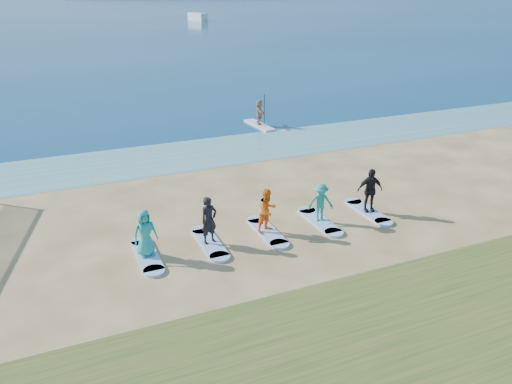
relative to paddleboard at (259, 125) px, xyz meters
name	(u,v)px	position (x,y,z in m)	size (l,w,h in m)	color
ground	(241,248)	(-6.90, -14.29, -0.06)	(600.00, 600.00, 0.00)	tan
shallow_water	(168,157)	(-6.90, -3.79, -0.05)	(600.00, 600.00, 0.00)	teal
ocean	(49,12)	(-6.90, 145.71, -0.05)	(600.00, 600.00, 0.00)	navy
paddleboard	(259,125)	(0.00, 0.00, 0.00)	(0.70, 3.00, 0.12)	silver
paddleboarder	(259,112)	(0.00, 0.00, 0.84)	(1.45, 0.46, 1.56)	tan
boat_offshore_b	(198,21)	(23.46, 90.03, -0.06)	(1.76, 5.88, 1.82)	silver
surfboard_0	(147,256)	(-10.04, -13.61, -0.01)	(0.70, 2.20, 0.09)	#94BAE6
student_0	(145,233)	(-10.04, -13.61, 0.85)	(0.80, 0.52, 1.64)	teal
surfboard_1	(210,243)	(-7.82, -13.61, -0.01)	(0.70, 2.20, 0.09)	#94BAE6
student_1	(209,220)	(-7.82, -13.61, 0.88)	(0.62, 0.41, 1.71)	black
surfboard_2	(267,232)	(-5.61, -13.61, -0.01)	(0.70, 2.20, 0.09)	#94BAE6
student_2	(267,210)	(-5.61, -13.61, 0.85)	(0.80, 0.62, 1.65)	orange
surfboard_3	(320,221)	(-3.39, -13.61, -0.01)	(0.70, 2.20, 0.09)	#94BAE6
student_3	(321,202)	(-3.39, -13.61, 0.78)	(0.97, 0.56, 1.50)	teal
surfboard_4	(368,212)	(-1.18, -13.61, -0.01)	(0.70, 2.20, 0.09)	#94BAE6
student_4	(370,190)	(-1.18, -13.61, 0.92)	(1.04, 0.43, 1.77)	black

